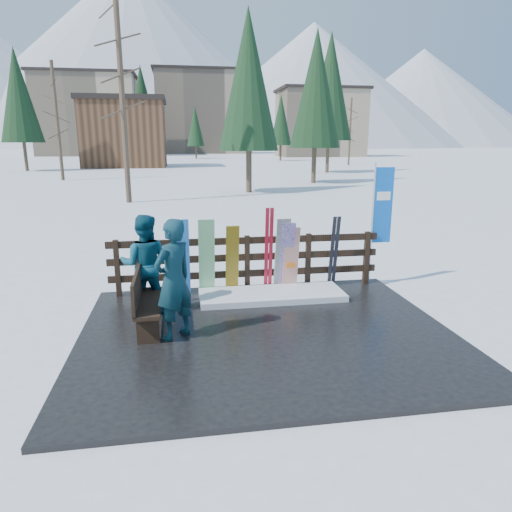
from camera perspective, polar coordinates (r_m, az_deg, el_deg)
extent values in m
plane|color=white|center=(7.60, 1.36, -9.90)|extent=(700.00, 700.00, 0.00)
cube|color=black|center=(7.58, 1.36, -9.62)|extent=(6.00, 5.00, 0.08)
cube|color=black|center=(9.43, -16.94, -1.50)|extent=(0.10, 0.10, 1.15)
cube|color=black|center=(9.34, -9.02, -1.20)|extent=(0.10, 0.10, 1.15)
cube|color=black|center=(9.43, -1.10, -0.88)|extent=(0.10, 0.10, 1.15)
cube|color=black|center=(9.70, 6.52, -0.55)|extent=(0.10, 0.10, 1.15)
cube|color=black|center=(10.12, 13.62, -0.24)|extent=(0.10, 0.10, 1.15)
cube|color=black|center=(9.49, -1.10, -2.19)|extent=(5.60, 0.05, 0.14)
cube|color=black|center=(9.40, -1.11, -0.14)|extent=(5.60, 0.05, 0.14)
cube|color=black|center=(9.32, -1.12, 1.95)|extent=(5.60, 0.05, 0.14)
cube|color=white|center=(9.08, 1.98, -4.88)|extent=(2.84, 1.00, 0.12)
cube|color=black|center=(7.71, -13.17, -5.68)|extent=(0.40, 1.50, 0.06)
cube|color=black|center=(7.23, -13.36, -8.95)|extent=(0.34, 0.06, 0.45)
cube|color=black|center=(8.35, -12.84, -5.76)|extent=(0.34, 0.06, 0.45)
cube|color=black|center=(7.64, -14.63, -3.81)|extent=(0.05, 1.50, 0.50)
cube|color=#2E7BDA|center=(9.07, -9.26, -0.27)|extent=(0.31, 0.23, 1.58)
cube|color=white|center=(9.08, -6.19, -0.15)|extent=(0.32, 0.38, 1.58)
cube|color=yellow|center=(9.14, -2.98, -0.45)|extent=(0.26, 0.37, 1.43)
cube|color=silver|center=(9.32, 3.88, -0.09)|extent=(0.27, 0.35, 1.46)
cube|color=black|center=(9.29, 3.24, 0.13)|extent=(0.28, 0.36, 1.54)
cube|color=silver|center=(9.36, 4.38, -0.38)|extent=(0.31, 0.27, 1.36)
cube|color=maroon|center=(9.27, 1.32, 0.77)|extent=(0.07, 0.22, 1.75)
cube|color=maroon|center=(9.29, 1.86, 0.79)|extent=(0.08, 0.22, 1.75)
cube|color=black|center=(9.65, 9.45, 0.47)|extent=(0.08, 0.25, 1.54)
cube|color=black|center=(9.68, 9.96, 0.49)|extent=(0.08, 0.25, 1.54)
cylinder|color=silver|center=(10.06, 14.29, 3.86)|extent=(0.04, 0.04, 2.60)
cube|color=blue|center=(10.09, 15.58, 6.11)|extent=(0.42, 0.02, 1.60)
imported|color=#114540|center=(7.13, -10.26, -2.92)|extent=(0.82, 0.80, 1.90)
imported|color=navy|center=(8.35, -13.72, -1.00)|extent=(0.93, 0.76, 1.79)
cube|color=tan|center=(118.79, -20.22, 16.05)|extent=(22.00, 14.00, 18.00)
cube|color=black|center=(119.61, -20.62, 20.49)|extent=(23.10, 14.70, 0.60)
cube|color=gray|center=(137.24, -6.61, 17.24)|extent=(26.00, 16.00, 22.00)
cube|color=black|center=(138.36, -6.75, 21.91)|extent=(27.30, 16.80, 0.60)
cube|color=tan|center=(106.60, 8.02, 16.00)|extent=(18.00, 12.00, 14.00)
cube|color=black|center=(107.11, 8.16, 19.90)|extent=(18.90, 12.60, 0.60)
cube|color=brown|center=(62.19, -16.07, 14.34)|extent=(10.00, 8.00, 8.00)
cube|color=black|center=(62.40, -16.35, 18.28)|extent=(10.50, 8.40, 0.60)
cylinder|color=#382B1E|center=(25.12, -16.48, 19.79)|extent=(0.28, 0.28, 11.68)
cone|color=black|center=(29.21, -0.93, 18.11)|extent=(3.72, 3.72, 10.33)
cone|color=black|center=(36.38, 7.44, 17.49)|extent=(3.85, 3.85, 10.71)
cylinder|color=#382B1E|center=(41.99, -23.59, 15.12)|extent=(0.28, 0.28, 9.41)
cone|color=black|center=(49.38, 9.14, 17.89)|extent=(4.72, 4.72, 13.12)
cone|color=black|center=(57.39, -27.36, 15.57)|extent=(4.41, 4.41, 12.26)
cylinder|color=#382B1E|center=(66.08, 11.67, 14.94)|extent=(0.28, 0.28, 8.93)
cone|color=black|center=(67.06, -13.96, 16.38)|extent=(4.54, 4.54, 12.61)
cone|color=black|center=(80.73, 3.11, 15.51)|extent=(3.75, 3.75, 10.43)
cone|color=black|center=(91.89, -7.58, 14.92)|extent=(3.39, 3.39, 9.42)
cone|color=white|center=(352.63, -15.14, 22.86)|extent=(260.00, 260.00, 120.00)
cone|color=white|center=(331.77, 7.10, 20.31)|extent=(200.00, 200.00, 80.00)
cone|color=white|center=(383.85, 19.85, 18.00)|extent=(180.00, 180.00, 70.00)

